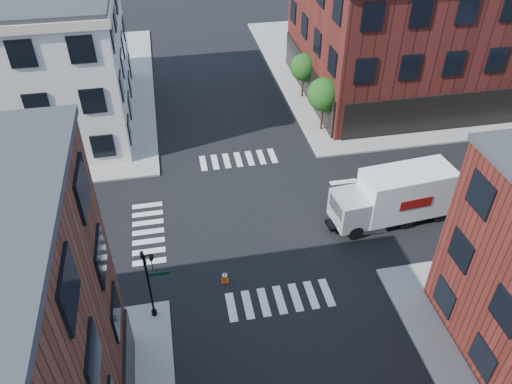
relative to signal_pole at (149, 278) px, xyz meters
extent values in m
plane|color=black|center=(6.72, 6.68, -2.86)|extent=(120.00, 120.00, 0.00)
cube|color=gray|center=(27.72, 27.68, -2.78)|extent=(30.00, 30.00, 0.15)
cube|color=#401510|center=(27.22, 22.68, 3.14)|extent=(25.00, 16.00, 12.00)
cylinder|color=black|center=(14.22, 16.68, -1.97)|extent=(0.18, 0.18, 1.47)
cylinder|color=black|center=(14.22, 16.68, -1.24)|extent=(0.12, 0.12, 1.47)
sphere|color=#193C10|center=(14.22, 16.68, 0.44)|extent=(2.69, 2.69, 2.69)
sphere|color=#193C10|center=(14.47, 16.58, -0.10)|extent=(1.85, 1.85, 1.85)
cylinder|color=black|center=(14.22, 22.68, -2.04)|extent=(0.18, 0.18, 1.33)
cylinder|color=black|center=(14.22, 22.68, -1.38)|extent=(0.12, 0.12, 1.33)
sphere|color=#193C10|center=(14.22, 22.68, 0.14)|extent=(2.43, 2.43, 2.43)
sphere|color=#193C10|center=(14.47, 22.58, -0.35)|extent=(1.67, 1.67, 1.67)
cylinder|color=black|center=(-0.08, -0.12, -0.56)|extent=(0.12, 0.12, 4.60)
cylinder|color=black|center=(-0.08, -0.12, -2.56)|extent=(0.28, 0.28, 0.30)
cube|color=#053819|center=(0.47, -0.12, 0.29)|extent=(1.10, 0.03, 0.22)
cube|color=#053819|center=(-0.08, 0.43, 0.54)|extent=(0.03, 1.10, 0.22)
imported|color=black|center=(0.27, -0.02, 1.04)|extent=(0.22, 0.18, 1.10)
imported|color=black|center=(-0.18, 0.23, 1.04)|extent=(0.18, 0.22, 1.10)
cube|color=silver|center=(16.14, 4.99, -0.76)|extent=(6.00, 3.01, 3.10)
cube|color=maroon|center=(16.25, 3.72, -0.76)|extent=(2.19, 0.24, 0.70)
cube|color=maroon|center=(16.02, 6.25, -0.76)|extent=(2.19, 0.24, 0.70)
cube|color=#ADADAF|center=(12.36, 4.64, -1.31)|extent=(2.21, 2.57, 2.00)
cube|color=black|center=(11.41, 4.56, -0.96)|extent=(0.27, 1.90, 0.90)
cube|color=black|center=(14.94, 4.88, -2.36)|extent=(8.05, 1.72, 0.25)
cylinder|color=black|center=(12.45, 3.60, -2.36)|extent=(1.03, 0.44, 1.00)
cylinder|color=black|center=(12.26, 5.69, -2.36)|extent=(1.03, 0.44, 1.00)
cylinder|color=black|center=(16.03, 3.92, -2.36)|extent=(1.03, 0.44, 1.00)
cylinder|color=black|center=(15.84, 6.01, -2.36)|extent=(1.03, 0.44, 1.00)
cylinder|color=black|center=(18.42, 4.14, -2.36)|extent=(1.03, 0.44, 1.00)
cylinder|color=black|center=(18.23, 6.23, -2.36)|extent=(1.03, 0.44, 1.00)
cube|color=#C94708|center=(3.95, 1.62, -2.84)|extent=(0.45, 0.45, 0.04)
cone|color=#C94708|center=(3.95, 1.62, -2.49)|extent=(0.43, 0.43, 0.74)
cylinder|color=white|center=(3.95, 1.62, -2.38)|extent=(0.29, 0.29, 0.09)
camera|label=1|loc=(1.98, -17.76, 18.72)|focal=35.00mm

